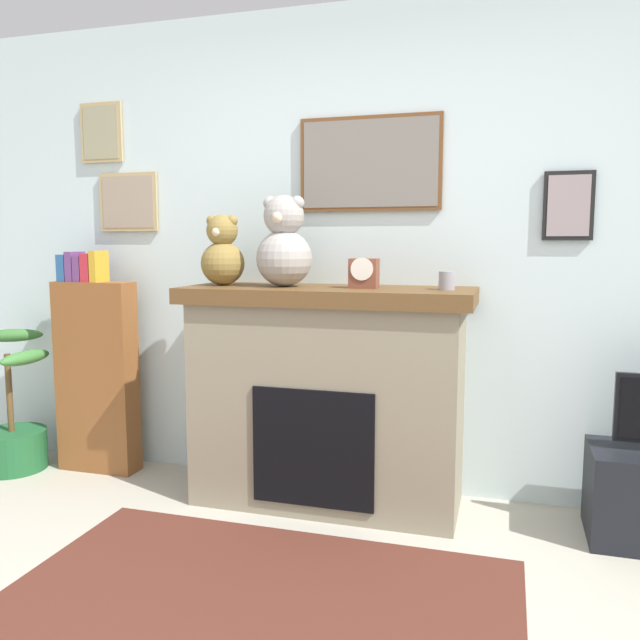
{
  "coord_description": "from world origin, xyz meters",
  "views": [
    {
      "loc": [
        0.68,
        -1.44,
        1.36
      ],
      "look_at": [
        -0.24,
        1.67,
        0.96
      ],
      "focal_mm": 35.86,
      "sensor_mm": 36.0,
      "label": 1
    }
  ],
  "objects_px": {
    "bookshelf": "(96,371)",
    "potted_plant": "(11,430)",
    "fireplace": "(328,395)",
    "teddy_bear_tan": "(223,254)",
    "teddy_bear_brown": "(284,246)",
    "candle_jar": "(447,281)",
    "mantel_clock": "(364,273)"
  },
  "relations": [
    {
      "from": "mantel_clock",
      "to": "bookshelf",
      "type": "bearing_deg",
      "value": 176.92
    },
    {
      "from": "candle_jar",
      "to": "mantel_clock",
      "type": "height_order",
      "value": "mantel_clock"
    },
    {
      "from": "potted_plant",
      "to": "mantel_clock",
      "type": "xyz_separation_m",
      "value": [
        2.14,
        0.06,
        0.96
      ]
    },
    {
      "from": "bookshelf",
      "to": "mantel_clock",
      "type": "distance_m",
      "value": 1.74
    },
    {
      "from": "potted_plant",
      "to": "mantel_clock",
      "type": "relative_size",
      "value": 5.39
    },
    {
      "from": "bookshelf",
      "to": "teddy_bear_tan",
      "type": "xyz_separation_m",
      "value": [
        0.87,
        -0.09,
        0.69
      ]
    },
    {
      "from": "candle_jar",
      "to": "teddy_bear_tan",
      "type": "xyz_separation_m",
      "value": [
        -1.17,
        -0.0,
        0.12
      ]
    },
    {
      "from": "potted_plant",
      "to": "candle_jar",
      "type": "height_order",
      "value": "candle_jar"
    },
    {
      "from": "fireplace",
      "to": "potted_plant",
      "type": "bearing_deg",
      "value": -177.69
    },
    {
      "from": "bookshelf",
      "to": "mantel_clock",
      "type": "height_order",
      "value": "bookshelf"
    },
    {
      "from": "candle_jar",
      "to": "teddy_bear_brown",
      "type": "xyz_separation_m",
      "value": [
        -0.82,
        -0.0,
        0.16
      ]
    },
    {
      "from": "fireplace",
      "to": "candle_jar",
      "type": "xyz_separation_m",
      "value": [
        0.59,
        -0.02,
        0.6
      ]
    },
    {
      "from": "fireplace",
      "to": "bookshelf",
      "type": "bearing_deg",
      "value": 177.29
    },
    {
      "from": "teddy_bear_tan",
      "to": "fireplace",
      "type": "bearing_deg",
      "value": 1.82
    },
    {
      "from": "bookshelf",
      "to": "teddy_bear_tan",
      "type": "distance_m",
      "value": 1.12
    },
    {
      "from": "bookshelf",
      "to": "teddy_bear_tan",
      "type": "height_order",
      "value": "teddy_bear_tan"
    },
    {
      "from": "fireplace",
      "to": "candle_jar",
      "type": "relative_size",
      "value": 16.54
    },
    {
      "from": "bookshelf",
      "to": "candle_jar",
      "type": "xyz_separation_m",
      "value": [
        2.04,
        -0.09,
        0.57
      ]
    },
    {
      "from": "teddy_bear_tan",
      "to": "potted_plant",
      "type": "bearing_deg",
      "value": -177.49
    },
    {
      "from": "bookshelf",
      "to": "teddy_bear_brown",
      "type": "bearing_deg",
      "value": -4.08
    },
    {
      "from": "potted_plant",
      "to": "mantel_clock",
      "type": "distance_m",
      "value": 2.35
    },
    {
      "from": "teddy_bear_brown",
      "to": "teddy_bear_tan",
      "type": "bearing_deg",
      "value": 179.98
    },
    {
      "from": "fireplace",
      "to": "teddy_bear_tan",
      "type": "bearing_deg",
      "value": -178.18
    },
    {
      "from": "potted_plant",
      "to": "candle_jar",
      "type": "xyz_separation_m",
      "value": [
        2.54,
        0.06,
        0.93
      ]
    },
    {
      "from": "candle_jar",
      "to": "teddy_bear_tan",
      "type": "height_order",
      "value": "teddy_bear_tan"
    },
    {
      "from": "potted_plant",
      "to": "teddy_bear_brown",
      "type": "relative_size",
      "value": 1.77
    },
    {
      "from": "fireplace",
      "to": "bookshelf",
      "type": "relative_size",
      "value": 1.13
    },
    {
      "from": "mantel_clock",
      "to": "teddy_bear_brown",
      "type": "relative_size",
      "value": 0.33
    },
    {
      "from": "bookshelf",
      "to": "potted_plant",
      "type": "distance_m",
      "value": 0.64
    },
    {
      "from": "bookshelf",
      "to": "teddy_bear_brown",
      "type": "xyz_separation_m",
      "value": [
        1.21,
        -0.09,
        0.74
      ]
    },
    {
      "from": "teddy_bear_tan",
      "to": "bookshelf",
      "type": "bearing_deg",
      "value": 174.33
    },
    {
      "from": "potted_plant",
      "to": "teddy_bear_tan",
      "type": "xyz_separation_m",
      "value": [
        1.38,
        0.06,
        1.05
      ]
    }
  ]
}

